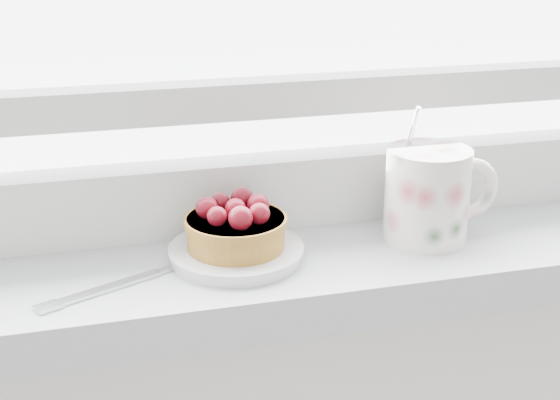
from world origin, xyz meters
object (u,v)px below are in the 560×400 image
object	(u,v)px
saucer	(236,253)
fork	(141,278)
raspberry_tart	(236,226)
floral_mug	(430,193)

from	to	relation	value
saucer	fork	xyz separation A→B (m)	(-0.09, -0.02, -0.00)
raspberry_tart	saucer	bearing A→B (deg)	-161.58
saucer	fork	world-z (taller)	saucer
floral_mug	saucer	bearing A→B (deg)	179.43
fork	floral_mug	bearing A→B (deg)	3.71
raspberry_tart	fork	world-z (taller)	raspberry_tart
floral_mug	fork	distance (m)	0.28
raspberry_tart	floral_mug	size ratio (longest dim) A/B	0.71
saucer	raspberry_tart	distance (m)	0.03
raspberry_tart	floral_mug	bearing A→B (deg)	-0.58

